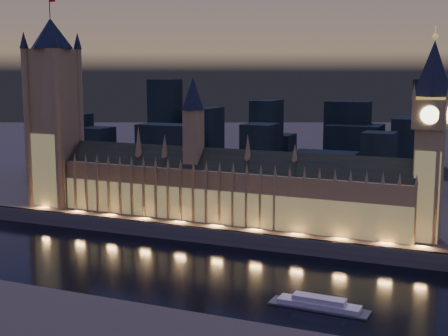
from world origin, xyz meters
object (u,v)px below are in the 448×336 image
at_px(elizabeth_tower, 431,123).
at_px(palace_of_westminster, 225,187).
at_px(victoria_tower, 53,103).
at_px(river_boat, 319,304).

bearing_deg(elizabeth_tower, palace_of_westminster, -179.90).
distance_m(victoria_tower, river_boat, 217.73).
xyz_separation_m(palace_of_westminster, victoria_tower, (-112.86, 0.18, 43.23)).
bearing_deg(victoria_tower, river_boat, -24.75).
xyz_separation_m(victoria_tower, river_boat, (187.83, -86.59, -68.05)).
distance_m(palace_of_westminster, elizabeth_tower, 111.83).
relative_size(victoria_tower, river_boat, 3.22).
bearing_deg(river_boat, palace_of_westminster, 130.95).
bearing_deg(palace_of_westminster, victoria_tower, 179.91).
bearing_deg(river_boat, victoria_tower, 155.25).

